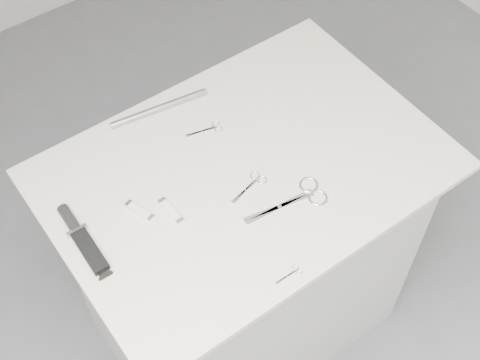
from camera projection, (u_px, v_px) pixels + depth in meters
ground at (244, 321)px, 2.45m from camera, size 4.00×4.00×0.01m
plinth at (244, 259)px, 2.08m from camera, size 0.90×0.60×0.90m
display_board at (245, 170)px, 1.71m from camera, size 1.00×0.70×0.02m
large_shears at (301, 197)px, 1.64m from camera, size 0.22×0.09×0.01m
embroidery_scissors_a at (253, 183)px, 1.67m from camera, size 0.12×0.06×0.00m
embroidery_scissors_b at (210, 129)px, 1.78m from camera, size 0.10×0.05×0.00m
tiny_scissors at (292, 273)px, 1.52m from camera, size 0.07×0.03×0.00m
sheathed_knife at (80, 236)px, 1.57m from camera, size 0.05×0.21×0.03m
pocket_knife_a at (171, 211)px, 1.62m from camera, size 0.02×0.09×0.01m
pocket_knife_b at (140, 211)px, 1.62m from camera, size 0.04×0.08×0.01m
metal_rail at (159, 108)px, 1.81m from camera, size 0.28×0.06×0.02m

